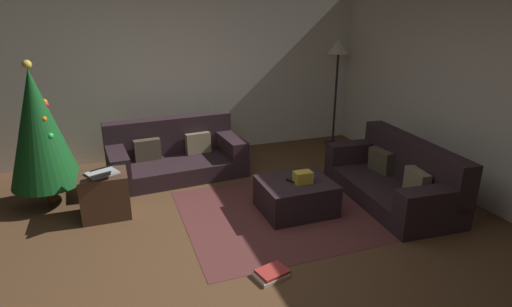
{
  "coord_description": "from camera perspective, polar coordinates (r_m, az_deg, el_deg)",
  "views": [
    {
      "loc": [
        -0.98,
        -3.33,
        2.25
      ],
      "look_at": [
        0.47,
        0.65,
        0.75
      ],
      "focal_mm": 28.71,
      "sensor_mm": 36.0,
      "label": 1
    }
  ],
  "objects": [
    {
      "name": "couch_right",
      "position": [
        5.36,
        19.0,
        -3.2
      ],
      "size": [
        0.98,
        1.92,
        0.75
      ],
      "rotation": [
        0.0,
        0.0,
        1.5
      ],
      "color": "#2D1E23",
      "rests_on": "ground_plane"
    },
    {
      "name": "tv_remote",
      "position": [
        4.72,
        5.1,
        -3.85
      ],
      "size": [
        0.12,
        0.17,
        0.02
      ],
      "primitive_type": "cube",
      "rotation": [
        0.0,
        0.0,
        0.46
      ],
      "color": "black",
      "rests_on": "ottoman"
    },
    {
      "name": "corner_partition",
      "position": [
        5.38,
        30.74,
        6.6
      ],
      "size": [
        0.12,
        6.4,
        2.6
      ],
      "primitive_type": "cube",
      "color": "silver",
      "rests_on": "ground_plane"
    },
    {
      "name": "area_rug",
      "position": [
        4.91,
        5.49,
        -7.86
      ],
      "size": [
        2.6,
        2.0,
        0.01
      ],
      "primitive_type": "cube",
      "color": "brown",
      "rests_on": "ground_plane"
    },
    {
      "name": "couch_left",
      "position": [
        5.98,
        -11.27,
        -0.16
      ],
      "size": [
        1.9,
        1.09,
        0.77
      ],
      "rotation": [
        0.0,
        0.0,
        3.22
      ],
      "color": "#2D1E23",
      "rests_on": "ground_plane"
    },
    {
      "name": "book_stack",
      "position": [
        3.79,
        2.18,
        -16.4
      ],
      "size": [
        0.33,
        0.27,
        0.06
      ],
      "color": "beige",
      "rests_on": "ground_plane"
    },
    {
      "name": "side_table",
      "position": [
        4.98,
        -20.28,
        -5.43
      ],
      "size": [
        0.52,
        0.44,
        0.51
      ],
      "primitive_type": "cube",
      "color": "#4C3323",
      "rests_on": "ground_plane"
    },
    {
      "name": "christmas_tree",
      "position": [
        5.35,
        -28.03,
        3.08
      ],
      "size": [
        0.8,
        0.8,
        1.73
      ],
      "color": "brown",
      "rests_on": "ground_plane"
    },
    {
      "name": "gift_box",
      "position": [
        4.69,
        6.56,
        -3.31
      ],
      "size": [
        0.2,
        0.14,
        0.14
      ],
      "primitive_type": "cube",
      "rotation": [
        0.0,
        0.0,
        -0.01
      ],
      "color": "gold",
      "rests_on": "ottoman"
    },
    {
      "name": "corner_lamp",
      "position": [
        7.05,
        11.39,
        13.31
      ],
      "size": [
        0.36,
        0.36,
        1.8
      ],
      "color": "black",
      "rests_on": "ground_plane"
    },
    {
      "name": "ground_plane",
      "position": [
        4.14,
        -3.14,
        -13.49
      ],
      "size": [
        6.4,
        6.4,
        0.0
      ],
      "primitive_type": "plane",
      "color": "brown"
    },
    {
      "name": "ottoman",
      "position": [
        4.83,
        5.56,
        -5.92
      ],
      "size": [
        0.82,
        0.7,
        0.37
      ],
      "primitive_type": "cube",
      "color": "#2D1E23",
      "rests_on": "ground_plane"
    },
    {
      "name": "rear_partition",
      "position": [
        6.61,
        -11.48,
        10.86
      ],
      "size": [
        6.4,
        0.12,
        2.6
      ],
      "primitive_type": "cube",
      "color": "silver",
      "rests_on": "ground_plane"
    },
    {
      "name": "laptop",
      "position": [
        4.8,
        -20.4,
        -2.28
      ],
      "size": [
        0.45,
        0.5,
        0.19
      ],
      "color": "silver",
      "rests_on": "side_table"
    }
  ]
}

